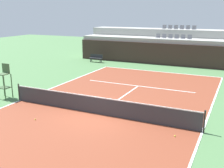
# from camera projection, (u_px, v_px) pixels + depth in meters

# --- Properties ---
(ground_plane) EXTENTS (80.00, 80.00, 0.00)m
(ground_plane) POSITION_uv_depth(u_px,v_px,m) (98.00, 114.00, 14.93)
(ground_plane) COLOR #477042
(court_surface) EXTENTS (11.00, 24.00, 0.01)m
(court_surface) POSITION_uv_depth(u_px,v_px,m) (98.00, 114.00, 14.93)
(court_surface) COLOR brown
(court_surface) RESTS_ON ground_plane
(baseline_far) EXTENTS (11.00, 0.10, 0.00)m
(baseline_far) POSITION_uv_depth(u_px,v_px,m) (159.00, 72.00, 25.37)
(baseline_far) COLOR white
(baseline_far) RESTS_ON court_surface
(sideline_left) EXTENTS (0.10, 24.00, 0.00)m
(sideline_left) POSITION_uv_depth(u_px,v_px,m) (20.00, 100.00, 17.18)
(sideline_left) COLOR white
(sideline_left) RESTS_ON court_surface
(sideline_right) EXTENTS (0.10, 24.00, 0.00)m
(sideline_right) POSITION_uv_depth(u_px,v_px,m) (202.00, 132.00, 12.67)
(sideline_right) COLOR white
(sideline_right) RESTS_ON court_surface
(service_line_far) EXTENTS (8.26, 0.10, 0.00)m
(service_line_far) POSITION_uv_depth(u_px,v_px,m) (138.00, 86.00, 20.52)
(service_line_far) COLOR white
(service_line_far) RESTS_ON court_surface
(centre_service_line) EXTENTS (0.10, 6.40, 0.00)m
(centre_service_line) POSITION_uv_depth(u_px,v_px,m) (121.00, 98.00, 17.72)
(centre_service_line) COLOR white
(centre_service_line) RESTS_ON court_surface
(back_wall) EXTENTS (20.43, 0.30, 2.21)m
(back_wall) POSITION_uv_depth(u_px,v_px,m) (169.00, 55.00, 28.18)
(back_wall) COLOR #33231E
(back_wall) RESTS_ON ground_plane
(stands_tier_lower) EXTENTS (20.43, 2.40, 2.63)m
(stands_tier_lower) POSITION_uv_depth(u_px,v_px,m) (172.00, 51.00, 29.30)
(stands_tier_lower) COLOR #9E9E99
(stands_tier_lower) RESTS_ON ground_plane
(stands_tier_upper) EXTENTS (20.43, 2.40, 3.46)m
(stands_tier_upper) POSITION_uv_depth(u_px,v_px,m) (178.00, 45.00, 31.30)
(stands_tier_upper) COLOR #9E9E99
(stands_tier_upper) RESTS_ON ground_plane
(seating_row_lower) EXTENTS (3.77, 0.44, 0.44)m
(seating_row_lower) POSITION_uv_depth(u_px,v_px,m) (173.00, 37.00, 29.02)
(seating_row_lower) COLOR slate
(seating_row_lower) RESTS_ON stands_tier_lower
(seating_row_upper) EXTENTS (3.77, 0.44, 0.44)m
(seating_row_upper) POSITION_uv_depth(u_px,v_px,m) (179.00, 28.00, 30.91)
(seating_row_upper) COLOR slate
(seating_row_upper) RESTS_ON stands_tier_upper
(tennis_net) EXTENTS (11.08, 0.08, 1.07)m
(tennis_net) POSITION_uv_depth(u_px,v_px,m) (97.00, 105.00, 14.80)
(tennis_net) COLOR black
(tennis_net) RESTS_ON court_surface
(umpire_chair) EXTENTS (0.76, 0.66, 2.20)m
(umpire_chair) POSITION_uv_depth(u_px,v_px,m) (4.00, 80.00, 17.45)
(umpire_chair) COLOR #334C2D
(umpire_chair) RESTS_ON ground_plane
(player_bench) EXTENTS (1.50, 0.40, 0.85)m
(player_bench) POSITION_uv_depth(u_px,v_px,m) (96.00, 58.00, 30.11)
(player_bench) COLOR #232328
(player_bench) RESTS_ON ground_plane
(tennis_ball_0) EXTENTS (0.07, 0.07, 0.07)m
(tennis_ball_0) POSITION_uv_depth(u_px,v_px,m) (35.00, 119.00, 14.09)
(tennis_ball_0) COLOR #CCE033
(tennis_ball_0) RESTS_ON court_surface
(tennis_ball_1) EXTENTS (0.07, 0.07, 0.07)m
(tennis_ball_1) POSITION_uv_depth(u_px,v_px,m) (175.00, 136.00, 12.21)
(tennis_ball_1) COLOR #CCE033
(tennis_ball_1) RESTS_ON court_surface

